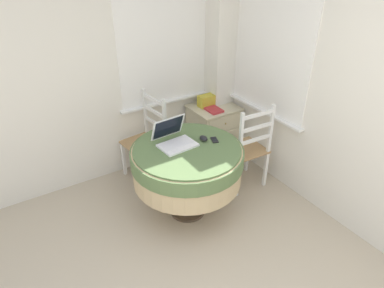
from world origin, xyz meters
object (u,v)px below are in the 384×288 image
storage_box (207,101)px  book_on_cabinet (213,109)px  dining_chair_near_back_window (147,141)px  corner_cabinet (213,131)px  cell_phone (214,140)px  laptop (174,139)px  computer_mouse (204,138)px  dining_chair_near_right_window (247,149)px  round_dining_table (187,162)px

storage_box → book_on_cabinet: bearing=-93.1°
dining_chair_near_back_window → storage_box: 0.91m
corner_cabinet → storage_box: 0.41m
cell_phone → dining_chair_near_back_window: dining_chair_near_back_window is taller
laptop → computer_mouse: size_ratio=3.69×
storage_box → laptop: bearing=-140.0°
dining_chair_near_right_window → corner_cabinet: bearing=83.0°
laptop → dining_chair_near_right_window: size_ratio=0.36×
book_on_cabinet → corner_cabinet: bearing=45.7°
cell_phone → book_on_cabinet: size_ratio=0.49×
corner_cabinet → storage_box: size_ratio=3.14×
round_dining_table → corner_cabinet: bearing=42.1°
computer_mouse → storage_box: size_ratio=0.46×
dining_chair_near_back_window → corner_cabinet: dining_chair_near_back_window is taller
dining_chair_near_right_window → corner_cabinet: size_ratio=1.51×
laptop → corner_cabinet: 1.25m
computer_mouse → dining_chair_near_back_window: 0.87m
cell_phone → storage_box: size_ratio=0.58×
computer_mouse → corner_cabinet: 1.12m
round_dining_table → dining_chair_near_back_window: bearing=93.3°
computer_mouse → dining_chair_near_right_window: bearing=1.5°
storage_box → book_on_cabinet: (-0.01, -0.14, -0.06)m
computer_mouse → corner_cabinet: (0.68, 0.77, -0.46)m
dining_chair_near_back_window → dining_chair_near_right_window: (0.84, -0.75, 0.00)m
computer_mouse → corner_cabinet: size_ratio=0.15×
laptop → cell_phone: (0.36, -0.15, -0.05)m
cell_phone → corner_cabinet: size_ratio=0.18×
round_dining_table → laptop: (-0.06, 0.13, 0.21)m
round_dining_table → dining_chair_near_right_window: bearing=3.2°
computer_mouse → book_on_cabinet: size_ratio=0.39×
laptop → cell_phone: laptop is taller
round_dining_table → cell_phone: cell_phone is taller
laptop → storage_box: laptop is taller
corner_cabinet → book_on_cabinet: bearing=-134.3°
computer_mouse → cell_phone: (0.09, -0.05, -0.02)m
dining_chair_near_back_window → dining_chair_near_right_window: 1.13m
dining_chair_near_right_window → storage_box: size_ratio=4.74×
round_dining_table → corner_cabinet: size_ratio=1.61×
laptop → dining_chair_near_right_window: bearing=-5.7°
cell_phone → dining_chair_near_back_window: bearing=112.7°
computer_mouse → dining_chair_near_right_window: size_ratio=0.10×
cell_phone → dining_chair_near_back_window: 0.94m
computer_mouse → dining_chair_near_back_window: (-0.25, 0.77, -0.32)m
laptop → dining_chair_near_back_window: bearing=88.7°
computer_mouse → cell_phone: 0.11m
computer_mouse → storage_box: bearing=53.7°
dining_chair_near_back_window → round_dining_table: bearing=-86.7°
round_dining_table → laptop: laptop is taller
dining_chair_near_back_window → cell_phone: bearing=-67.3°
laptop → corner_cabinet: size_ratio=0.54×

